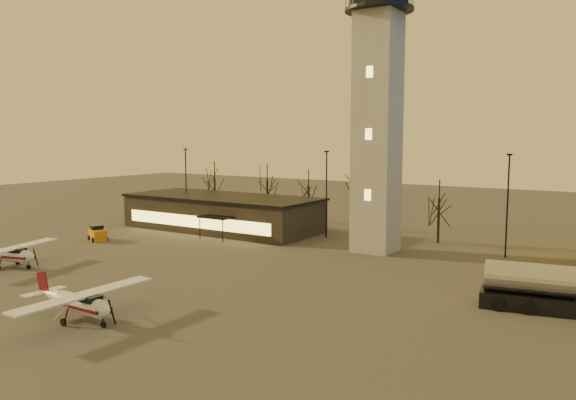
{
  "coord_description": "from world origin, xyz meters",
  "views": [
    {
      "loc": [
        23.44,
        -22.71,
        11.77
      ],
      "look_at": [
        0.3,
        13.0,
        6.94
      ],
      "focal_mm": 35.0,
      "sensor_mm": 36.0,
      "label": 1
    }
  ],
  "objects": [
    {
      "name": "terminal",
      "position": [
        -21.99,
        31.98,
        2.16
      ],
      "size": [
        25.4,
        12.2,
        4.3
      ],
      "color": "black",
      "rests_on": "ground"
    },
    {
      "name": "control_tower",
      "position": [
        0.0,
        30.0,
        16.33
      ],
      "size": [
        6.8,
        6.8,
        32.6
      ],
      "color": "gray",
      "rests_on": "ground"
    },
    {
      "name": "cessna_front",
      "position": [
        -6.39,
        -0.76,
        0.95
      ],
      "size": [
        7.95,
        10.05,
        2.78
      ],
      "rotation": [
        0.0,
        0.0,
        -0.01
      ],
      "color": "silver",
      "rests_on": "ground"
    },
    {
      "name": "cessna_rear",
      "position": [
        -24.54,
        5.35,
        0.92
      ],
      "size": [
        7.84,
        9.78,
        2.7
      ],
      "rotation": [
        0.0,
        0.0,
        0.25
      ],
      "color": "silver",
      "rests_on": "ground"
    },
    {
      "name": "service_cart",
      "position": [
        -29.0,
        18.31,
        0.65
      ],
      "size": [
        3.06,
        2.54,
        1.71
      ],
      "rotation": [
        0.0,
        0.0,
        -0.42
      ],
      "color": "orange",
      "rests_on": "ground"
    },
    {
      "name": "fuel_truck",
      "position": [
        18.14,
        17.73,
        1.27
      ],
      "size": [
        8.98,
        3.98,
        3.22
      ],
      "rotation": [
        0.0,
        0.0,
        0.16
      ],
      "color": "black",
      "rests_on": "ground"
    },
    {
      "name": "tree_row",
      "position": [
        -13.7,
        39.16,
        5.94
      ],
      "size": [
        37.2,
        9.2,
        8.8
      ],
      "color": "black",
      "rests_on": "ground"
    },
    {
      "name": "light_poles",
      "position": [
        0.5,
        31.0,
        5.41
      ],
      "size": [
        58.5,
        12.25,
        10.14
      ],
      "color": "black",
      "rests_on": "ground"
    },
    {
      "name": "ground",
      "position": [
        0.0,
        0.0,
        0.0
      ],
      "size": [
        220.0,
        220.0,
        0.0
      ],
      "primitive_type": "plane",
      "color": "#42403D",
      "rests_on": "ground"
    }
  ]
}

